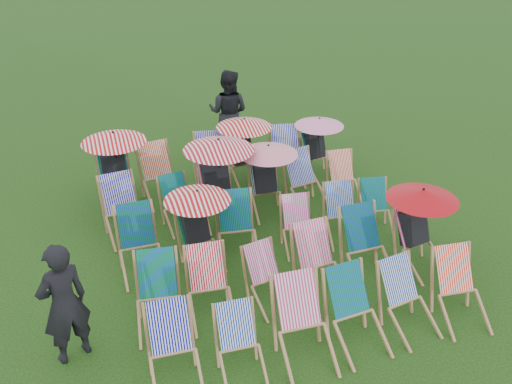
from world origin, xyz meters
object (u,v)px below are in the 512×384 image
object	(u,v)px
deckchair_0	(174,352)
deckchair_29	(319,146)
deckchair_5	(462,290)
person_left	(64,304)
person_rear	(228,112)

from	to	relation	value
deckchair_0	deckchair_29	size ratio (longest dim) A/B	0.79
deckchair_5	person_left	distance (m)	5.12
deckchair_0	person_rear	size ratio (longest dim) A/B	0.50
deckchair_0	person_rear	world-z (taller)	person_rear
deckchair_0	deckchair_29	bearing A→B (deg)	51.79
deckchair_29	deckchair_0	bearing A→B (deg)	-139.70
deckchair_0	person_rear	distance (m)	6.60
deckchair_5	person_left	bearing A→B (deg)	174.78
deckchair_0	person_rear	xyz separation A→B (m)	(2.41, 6.13, 0.46)
deckchair_29	person_left	world-z (taller)	person_left
person_left	person_rear	size ratio (longest dim) A/B	0.91
person_left	person_rear	distance (m)	6.40
person_rear	deckchair_29	bearing A→B (deg)	166.08
deckchair_0	deckchair_5	bearing A→B (deg)	0.56
deckchair_5	person_rear	xyz separation A→B (m)	(-1.48, 6.23, 0.45)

